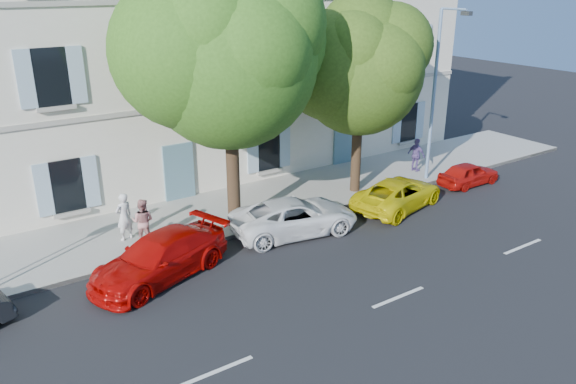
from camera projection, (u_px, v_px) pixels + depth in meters
ground at (317, 247)px, 19.61m from camera, size 90.00×90.00×0.00m
sidewalk at (252, 205)px, 23.03m from camera, size 36.00×4.50×0.15m
kerb at (281, 223)px, 21.35m from camera, size 36.00×0.16×0.16m
building at (185, 44)px, 25.39m from camera, size 28.00×7.00×12.00m
car_red_coupe at (160, 257)px, 17.38m from camera, size 5.12×3.36×1.38m
car_white_coupe at (295, 217)px, 20.46m from camera, size 5.00×2.93×1.31m
car_yellow_supercar at (398, 194)px, 22.75m from camera, size 4.78×3.04×1.23m
car_red_hatchback at (469, 174)px, 25.33m from camera, size 3.12×1.27×1.06m
tree_left at (229, 60)px, 18.85m from camera, size 6.08×6.08×9.42m
tree_right at (360, 72)px, 22.65m from camera, size 5.16×5.16×7.95m
street_lamp at (437, 86)px, 24.32m from camera, size 0.24×1.60×7.52m
pedestrian_a at (124, 217)px, 19.54m from camera, size 0.72×0.57×1.73m
pedestrian_b at (143, 221)px, 19.30m from camera, size 1.00×0.98×1.62m
pedestrian_c at (416, 155)px, 26.61m from camera, size 0.52×0.98×1.59m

